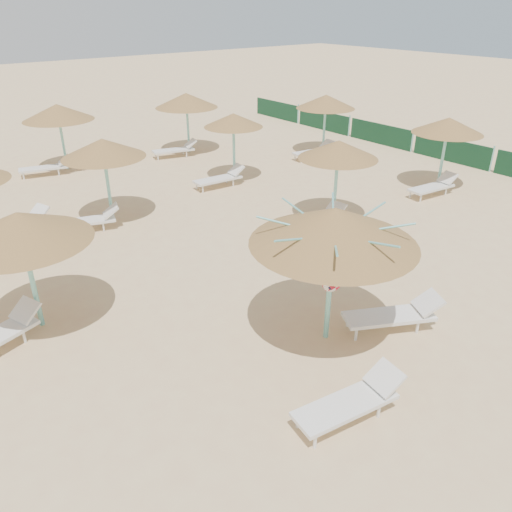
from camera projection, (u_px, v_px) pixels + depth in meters
ground at (329, 342)px, 10.66m from camera, size 120.00×120.00×0.00m
main_palapa at (334, 227)px, 9.63m from camera, size 3.34×3.34×3.00m
lounger_main_a at (352, 401)px, 8.58m from camera, size 2.12×0.92×0.75m
lounger_main_b at (395, 314)px, 10.93m from camera, size 2.18×1.57×0.78m
palapa_field at (163, 132)px, 17.80m from camera, size 19.15×14.41×2.72m
windbreak_fence at (381, 134)px, 25.13m from camera, size 0.08×19.84×1.10m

